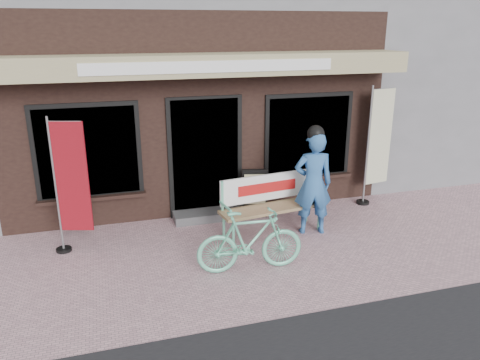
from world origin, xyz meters
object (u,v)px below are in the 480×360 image
object	(u,v)px
person	(313,181)
nobori_cream	(377,144)
bench	(270,199)
menu_stand	(255,193)
nobori_red	(70,185)
bicycle	(250,241)

from	to	relation	value
person	nobori_cream	distance (m)	2.05
person	bench	bearing A→B (deg)	172.10
nobori_cream	menu_stand	bearing A→B (deg)	172.29
nobori_red	nobori_cream	world-z (taller)	nobori_cream
menu_stand	bench	bearing A→B (deg)	-71.86
nobori_cream	menu_stand	size ratio (longest dim) A/B	2.54
bench	menu_stand	size ratio (longest dim) A/B	2.03
bench	nobori_cream	world-z (taller)	nobori_cream
bench	person	bearing A→B (deg)	-27.89
person	menu_stand	world-z (taller)	person
nobori_red	nobori_cream	size ratio (longest dim) A/B	0.92
person	nobori_cream	bearing A→B (deg)	40.86
bicycle	nobori_cream	distance (m)	3.79
bench	person	distance (m)	0.78
bench	nobori_cream	distance (m)	2.63
bench	nobori_cream	bearing A→B (deg)	8.88
bicycle	nobori_red	world-z (taller)	nobori_red
bicycle	nobori_cream	bearing A→B (deg)	-54.55
person	bicycle	xyz separation A→B (m)	(-1.40, -0.96, -0.45)
person	nobori_cream	xyz separation A→B (m)	(1.79, 0.97, 0.29)
bench	bicycle	bearing A→B (deg)	-129.19
nobori_red	menu_stand	world-z (taller)	nobori_red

